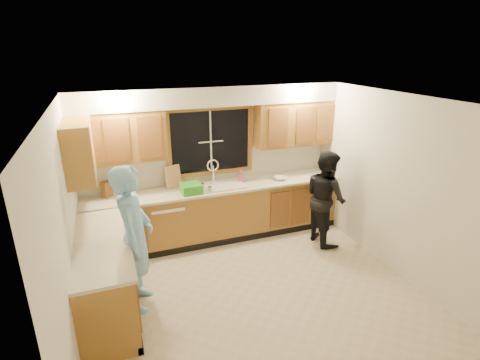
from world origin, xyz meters
name	(u,v)px	position (x,y,z in m)	size (l,w,h in m)	color
floor	(253,291)	(0.00, 0.00, 0.00)	(4.20, 4.20, 0.00)	#C0B093
ceiling	(256,101)	(0.00, 0.00, 2.50)	(4.20, 4.20, 0.00)	white
wall_back	(211,162)	(0.00, 1.90, 1.25)	(4.20, 4.20, 0.00)	silver
wall_left	(66,233)	(-2.10, 0.00, 1.25)	(3.80, 3.80, 0.00)	silver
wall_right	(393,184)	(2.10, 0.00, 1.25)	(3.80, 3.80, 0.00)	silver
base_cabinets_back	(217,213)	(0.00, 1.60, 0.44)	(4.20, 0.60, 0.88)	#A57130
base_cabinets_left	(106,276)	(-1.80, 0.35, 0.44)	(0.60, 1.90, 0.88)	#A57130
countertop_back	(217,188)	(0.00, 1.58, 0.90)	(4.20, 0.63, 0.04)	beige
countertop_left	(102,242)	(-1.79, 0.35, 0.90)	(0.63, 1.90, 0.04)	beige
upper_cabinets_left	(118,137)	(-1.43, 1.73, 1.83)	(1.35, 0.33, 0.75)	#A57130
upper_cabinets_right	(294,124)	(1.43, 1.73, 1.83)	(1.35, 0.33, 0.75)	#A57130
upper_cabinets_return	(79,151)	(-1.94, 1.12, 1.83)	(0.33, 0.90, 0.75)	#A57130
soffit	(212,96)	(0.00, 1.72, 2.35)	(4.20, 0.35, 0.30)	silver
window_frame	(211,141)	(0.00, 1.89, 1.60)	(1.44, 0.03, 1.14)	black
sink	(217,189)	(0.00, 1.60, 0.86)	(0.86, 0.52, 0.57)	white
dishwasher	(166,223)	(-0.85, 1.59, 0.41)	(0.60, 0.56, 0.82)	silver
stove	(107,304)	(-1.80, -0.22, 0.45)	(0.58, 0.75, 0.90)	silver
man	(135,239)	(-1.42, 0.28, 0.91)	(0.67, 0.44, 1.83)	#79B7E4
woman	(326,197)	(1.61, 0.88, 0.77)	(0.75, 0.59, 1.55)	black
knife_block	(107,189)	(-1.68, 1.76, 1.04)	(0.13, 0.11, 0.24)	brown
cutting_board	(173,176)	(-0.66, 1.82, 1.10)	(0.27, 0.02, 0.36)	tan
dish_crate	(191,188)	(-0.45, 1.48, 0.99)	(0.31, 0.29, 0.14)	green
soap_bottle	(241,176)	(0.45, 1.68, 1.02)	(0.09, 0.10, 0.21)	#D35080
bowl	(280,178)	(1.11, 1.54, 0.95)	(0.22, 0.22, 0.05)	silver
can_left	(202,187)	(-0.28, 1.48, 0.98)	(0.07, 0.07, 0.13)	#C2B795
can_right	(210,190)	(-0.18, 1.37, 0.97)	(0.06, 0.06, 0.11)	#C2B795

